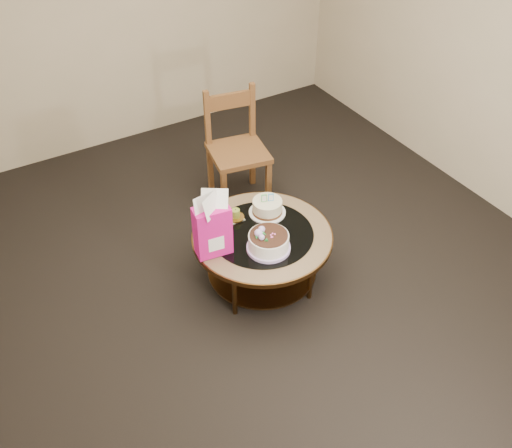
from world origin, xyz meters
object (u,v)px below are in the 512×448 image
decorated_cake (268,243)px  coffee_table (262,242)px  cream_cake (267,207)px  dining_chair (237,149)px  gift_bag (212,225)px

decorated_cake → coffee_table: bearing=72.7°
cream_cake → dining_chair: dining_chair is taller
coffee_table → decorated_cake: 0.22m
decorated_cake → gift_bag: 0.42m
coffee_table → dining_chair: bearing=70.8°
cream_cake → gift_bag: size_ratio=0.57×
coffee_table → dining_chair: dining_chair is taller
gift_bag → dining_chair: 1.25m
dining_chair → gift_bag: bearing=-116.3°
coffee_table → decorated_cake: bearing=-107.3°
coffee_table → gift_bag: (-0.39, 0.01, 0.32)m
gift_bag → cream_cake: bearing=25.3°
gift_bag → dining_chair: dining_chair is taller
gift_bag → decorated_cake: bearing=-19.5°
coffee_table → decorated_cake: (-0.05, -0.16, 0.14)m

